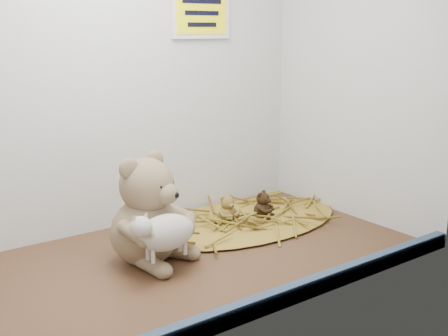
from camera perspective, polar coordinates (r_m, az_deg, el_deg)
alcove_shell at (r=123.48cm, az=-8.75°, el=11.07°), size 120.40×60.20×90.40cm
front_rail at (r=103.83cm, az=2.19°, el=-14.26°), size 119.28×2.20×3.60cm
straw_bed at (r=152.35cm, az=2.11°, el=-5.34°), size 58.40×33.91×1.13cm
main_teddy at (r=125.36cm, az=-7.98°, el=-4.10°), size 26.70×27.25×24.62cm
toy_lamb at (r=119.03cm, az=-5.90°, el=-6.54°), size 16.87×10.29×10.90cm
mini_teddy_tan at (r=149.14cm, az=0.31°, el=-4.03°), size 6.01×6.33×7.37cm
mini_teddy_brown at (r=153.00cm, az=3.90°, el=-3.60°), size 8.21×8.34×7.36cm
wall_sign at (r=156.31cm, az=-2.37°, el=15.45°), size 16.00×1.20×11.00cm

